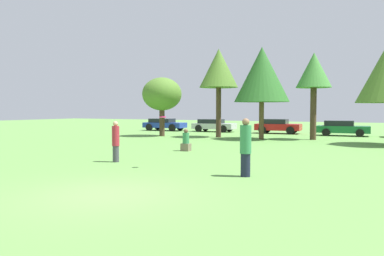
% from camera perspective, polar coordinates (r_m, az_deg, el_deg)
% --- Properties ---
extents(ground_plane, '(120.00, 120.00, 0.00)m').
position_cam_1_polar(ground_plane, '(9.85, -12.72, -9.73)').
color(ground_plane, '#5B8E42').
extents(person_thrower, '(0.30, 0.30, 1.66)m').
position_cam_1_polar(person_thrower, '(15.55, -11.47, -1.98)').
color(person_thrower, '#3F3F47').
rests_on(person_thrower, ground).
extents(person_catcher, '(0.36, 0.36, 1.85)m').
position_cam_1_polar(person_catcher, '(12.05, 8.11, -2.90)').
color(person_catcher, '#191E33').
rests_on(person_catcher, ground).
extents(frisbee, '(0.24, 0.24, 0.07)m').
position_cam_1_polar(frisbee, '(13.64, -4.46, 1.66)').
color(frisbee, '#F21E72').
extents(bystander_sitting, '(0.45, 0.38, 1.14)m').
position_cam_1_polar(bystander_sitting, '(19.36, -0.93, -2.11)').
color(bystander_sitting, '#726651').
rests_on(bystander_sitting, ground).
extents(tree_0, '(3.14, 3.14, 4.68)m').
position_cam_1_polar(tree_0, '(30.22, -4.57, 5.08)').
color(tree_0, '#473323').
rests_on(tree_0, ground).
extents(tree_1, '(2.94, 2.94, 6.76)m').
position_cam_1_polar(tree_1, '(29.07, 4.06, 8.89)').
color(tree_1, '#473323').
rests_on(tree_1, ground).
extents(tree_2, '(3.89, 3.89, 6.56)m').
position_cam_1_polar(tree_2, '(27.38, 10.52, 7.93)').
color(tree_2, brown).
rests_on(tree_2, ground).
extents(tree_3, '(2.45, 2.45, 6.11)m').
position_cam_1_polar(tree_3, '(27.95, 17.95, 8.07)').
color(tree_3, '#473323').
rests_on(tree_3, ground).
extents(parked_car_blue, '(4.29, 2.14, 1.22)m').
position_cam_1_polar(parked_car_blue, '(38.22, -4.25, 0.60)').
color(parked_car_blue, '#1E389E').
rests_on(parked_car_blue, ground).
extents(parked_car_silver, '(4.11, 2.05, 1.21)m').
position_cam_1_polar(parked_car_silver, '(36.17, 3.24, 0.47)').
color(parked_car_silver, '#B2B2B7').
rests_on(parked_car_silver, ground).
extents(parked_car_red, '(3.98, 2.13, 1.28)m').
position_cam_1_polar(parked_car_red, '(34.29, 12.79, 0.34)').
color(parked_car_red, red).
rests_on(parked_car_red, ground).
extents(parked_car_green, '(4.09, 2.05, 1.23)m').
position_cam_1_polar(parked_car_green, '(32.84, 21.76, 0.02)').
color(parked_car_green, '#196633').
rests_on(parked_car_green, ground).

